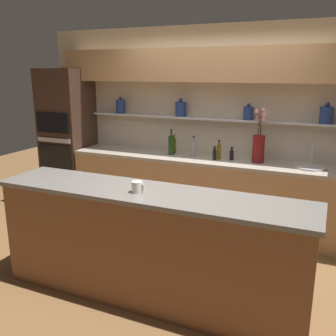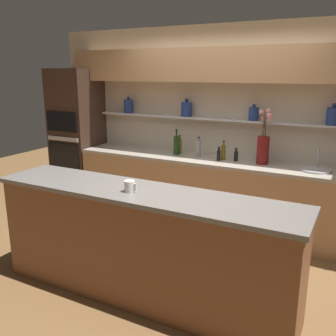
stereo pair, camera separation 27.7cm
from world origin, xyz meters
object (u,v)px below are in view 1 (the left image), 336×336
object	(u,v)px
flower_vase	(259,146)
bottle_oil_4	(174,146)
bottle_sauce_2	(214,154)
bottle_wine_5	(171,145)
bottle_oil_0	(219,151)
coffee_mug	(137,187)
oven_tower	(68,138)
bottle_sauce_1	(232,155)
bottle_spirit_3	(194,148)
sink_fixture	(311,166)

from	to	relation	value
flower_vase	bottle_oil_4	distance (m)	1.16
bottle_sauce_2	bottle_wine_5	bearing A→B (deg)	173.83
bottle_oil_0	coffee_mug	xyz separation A→B (m)	(-0.16, -1.90, 0.05)
oven_tower	bottle_sauce_2	world-z (taller)	oven_tower
bottle_oil_0	bottle_oil_4	bearing A→B (deg)	171.94
bottle_sauce_1	coffee_mug	xyz separation A→B (m)	(-0.32, -1.92, 0.08)
coffee_mug	bottle_spirit_3	bearing A→B (deg)	95.84
sink_fixture	bottle_spirit_3	bearing A→B (deg)	178.32
bottle_oil_4	oven_tower	bearing A→B (deg)	-175.78
bottle_sauce_1	coffee_mug	world-z (taller)	coffee_mug
bottle_sauce_1	bottle_wine_5	distance (m)	0.83
bottle_sauce_2	bottle_spirit_3	bearing A→B (deg)	164.65
sink_fixture	bottle_spirit_3	size ratio (longest dim) A/B	1.28
oven_tower	bottle_sauce_1	bearing A→B (deg)	1.04
bottle_sauce_1	bottle_spirit_3	size ratio (longest dim) A/B	0.63
bottle_sauce_1	coffee_mug	distance (m)	1.95
bottle_sauce_1	bottle_sauce_2	distance (m)	0.22
bottle_oil_0	bottle_sauce_2	xyz separation A→B (m)	(-0.04, -0.06, -0.03)
oven_tower	bottle_sauce_2	xyz separation A→B (m)	(2.32, -0.03, -0.03)
flower_vase	bottle_oil_0	bearing A→B (deg)	-177.76
bottle_oil_4	bottle_sauce_2	bearing A→B (deg)	-14.18
flower_vase	bottle_sauce_2	distance (m)	0.56
oven_tower	bottle_sauce_2	size ratio (longest dim) A/B	11.76
bottle_spirit_3	coffee_mug	bearing A→B (deg)	-84.16
bottle_sauce_2	bottle_spirit_3	distance (m)	0.33
flower_vase	sink_fixture	distance (m)	0.65
flower_vase	bottle_wine_5	xyz separation A→B (m)	(-1.16, -0.02, -0.08)
coffee_mug	bottle_sauce_1	bearing A→B (deg)	80.53
sink_fixture	bottle_sauce_1	distance (m)	0.95
flower_vase	bottle_spirit_3	world-z (taller)	flower_vase
bottle_sauce_1	bottle_oil_4	xyz separation A→B (m)	(-0.83, 0.08, 0.04)
oven_tower	flower_vase	xyz separation A→B (m)	(2.86, 0.05, 0.10)
bottle_spirit_3	oven_tower	bearing A→B (deg)	-178.45
bottle_oil_4	bottle_wine_5	world-z (taller)	bottle_wine_5
sink_fixture	bottle_oil_0	size ratio (longest dim) A/B	1.38
bottle_oil_0	bottle_wine_5	distance (m)	0.67
sink_fixture	bottle_wine_5	distance (m)	1.79
bottle_sauce_2	bottle_sauce_1	bearing A→B (deg)	20.97
bottle_spirit_3	bottle_oil_4	bearing A→B (deg)	167.03
sink_fixture	bottle_oil_4	size ratio (longest dim) A/B	1.33
bottle_wine_5	oven_tower	bearing A→B (deg)	-178.78
bottle_spirit_3	bottle_wine_5	bearing A→B (deg)	-176.61
bottle_spirit_3	bottle_oil_4	xyz separation A→B (m)	(-0.31, 0.07, -0.01)
sink_fixture	bottle_oil_4	bearing A→B (deg)	176.33
bottle_sauce_1	bottle_spirit_3	world-z (taller)	bottle_spirit_3
sink_fixture	bottle_sauce_1	bearing A→B (deg)	177.94
bottle_oil_4	bottle_wine_5	distance (m)	0.09
bottle_wine_5	bottle_oil_4	bearing A→B (deg)	86.73
sink_fixture	bottle_spirit_3	distance (m)	1.47
sink_fixture	bottle_oil_4	xyz separation A→B (m)	(-1.78, 0.11, 0.08)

